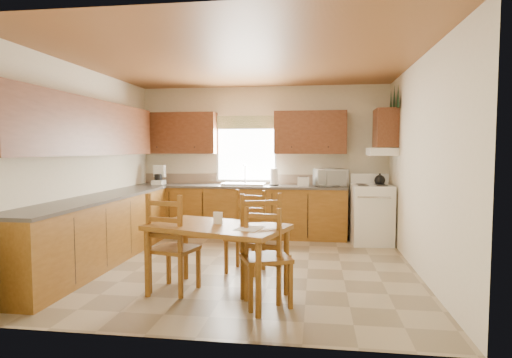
# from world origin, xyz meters

# --- Properties ---
(floor) EXTENTS (4.50, 4.50, 0.00)m
(floor) POSITION_xyz_m (0.00, 0.00, 0.00)
(floor) COLOR gray
(floor) RESTS_ON ground
(ceiling) EXTENTS (4.50, 4.50, 0.00)m
(ceiling) POSITION_xyz_m (0.00, 0.00, 2.70)
(ceiling) COLOR brown
(ceiling) RESTS_ON floor
(wall_left) EXTENTS (4.50, 4.50, 0.00)m
(wall_left) POSITION_xyz_m (-2.25, 0.00, 1.35)
(wall_left) COLOR beige
(wall_left) RESTS_ON floor
(wall_right) EXTENTS (4.50, 4.50, 0.00)m
(wall_right) POSITION_xyz_m (2.25, 0.00, 1.35)
(wall_right) COLOR beige
(wall_right) RESTS_ON floor
(wall_back) EXTENTS (4.50, 4.50, 0.00)m
(wall_back) POSITION_xyz_m (0.00, 2.25, 1.35)
(wall_back) COLOR beige
(wall_back) RESTS_ON floor
(wall_front) EXTENTS (4.50, 4.50, 0.00)m
(wall_front) POSITION_xyz_m (0.00, -2.25, 1.35)
(wall_front) COLOR beige
(wall_front) RESTS_ON floor
(lower_cab_back) EXTENTS (3.75, 0.60, 0.88)m
(lower_cab_back) POSITION_xyz_m (-0.38, 1.95, 0.44)
(lower_cab_back) COLOR brown
(lower_cab_back) RESTS_ON floor
(lower_cab_left) EXTENTS (0.60, 3.60, 0.88)m
(lower_cab_left) POSITION_xyz_m (-1.95, -0.15, 0.44)
(lower_cab_left) COLOR brown
(lower_cab_left) RESTS_ON floor
(counter_back) EXTENTS (3.75, 0.63, 0.04)m
(counter_back) POSITION_xyz_m (-0.38, 1.95, 0.90)
(counter_back) COLOR #4B453F
(counter_back) RESTS_ON lower_cab_back
(counter_left) EXTENTS (0.63, 3.60, 0.04)m
(counter_left) POSITION_xyz_m (-1.95, -0.15, 0.90)
(counter_left) COLOR #4B453F
(counter_left) RESTS_ON lower_cab_left
(backsplash) EXTENTS (3.75, 0.01, 0.18)m
(backsplash) POSITION_xyz_m (-0.38, 2.24, 1.01)
(backsplash) COLOR gray
(backsplash) RESTS_ON counter_back
(upper_cab_back_left) EXTENTS (1.41, 0.33, 0.75)m
(upper_cab_back_left) POSITION_xyz_m (-1.55, 2.08, 1.85)
(upper_cab_back_left) COLOR brown
(upper_cab_back_left) RESTS_ON wall_back
(upper_cab_back_right) EXTENTS (1.25, 0.33, 0.75)m
(upper_cab_back_right) POSITION_xyz_m (0.86, 2.08, 1.85)
(upper_cab_back_right) COLOR brown
(upper_cab_back_right) RESTS_ON wall_back
(upper_cab_left) EXTENTS (0.33, 3.60, 0.75)m
(upper_cab_left) POSITION_xyz_m (-2.08, -0.15, 1.85)
(upper_cab_left) COLOR brown
(upper_cab_left) RESTS_ON wall_left
(upper_cab_stove) EXTENTS (0.33, 0.62, 0.62)m
(upper_cab_stove) POSITION_xyz_m (2.08, 1.65, 1.90)
(upper_cab_stove) COLOR brown
(upper_cab_stove) RESTS_ON wall_right
(range_hood) EXTENTS (0.44, 0.62, 0.12)m
(range_hood) POSITION_xyz_m (2.03, 1.65, 1.52)
(range_hood) COLOR silver
(range_hood) RESTS_ON wall_right
(window_frame) EXTENTS (1.13, 0.02, 1.18)m
(window_frame) POSITION_xyz_m (-0.30, 2.22, 1.55)
(window_frame) COLOR silver
(window_frame) RESTS_ON wall_back
(window_pane) EXTENTS (1.05, 0.01, 1.10)m
(window_pane) POSITION_xyz_m (-0.30, 2.21, 1.55)
(window_pane) COLOR white
(window_pane) RESTS_ON wall_back
(window_valance) EXTENTS (1.19, 0.01, 0.24)m
(window_valance) POSITION_xyz_m (-0.30, 2.19, 2.05)
(window_valance) COLOR #577B38
(window_valance) RESTS_ON wall_back
(sink_basin) EXTENTS (0.75, 0.45, 0.04)m
(sink_basin) POSITION_xyz_m (-0.30, 1.95, 0.94)
(sink_basin) COLOR silver
(sink_basin) RESTS_ON counter_back
(pine_decal_a) EXTENTS (0.22, 0.22, 0.36)m
(pine_decal_a) POSITION_xyz_m (2.21, 1.33, 2.38)
(pine_decal_a) COLOR #14311A
(pine_decal_a) RESTS_ON wall_right
(pine_decal_b) EXTENTS (0.22, 0.22, 0.36)m
(pine_decal_b) POSITION_xyz_m (2.21, 1.65, 2.42)
(pine_decal_b) COLOR #14311A
(pine_decal_b) RESTS_ON wall_right
(pine_decal_c) EXTENTS (0.22, 0.22, 0.36)m
(pine_decal_c) POSITION_xyz_m (2.21, 1.97, 2.38)
(pine_decal_c) COLOR #14311A
(pine_decal_c) RESTS_ON wall_right
(stove) EXTENTS (0.68, 0.70, 0.95)m
(stove) POSITION_xyz_m (1.88, 1.65, 0.48)
(stove) COLOR silver
(stove) RESTS_ON floor
(coffeemaker) EXTENTS (0.26, 0.28, 0.32)m
(coffeemaker) POSITION_xyz_m (-1.88, 1.94, 1.08)
(coffeemaker) COLOR silver
(coffeemaker) RESTS_ON counter_back
(paper_towel) EXTENTS (0.17, 0.17, 0.30)m
(paper_towel) POSITION_xyz_m (0.23, 1.97, 1.07)
(paper_towel) COLOR white
(paper_towel) RESTS_ON counter_back
(toaster) EXTENTS (0.20, 0.13, 0.16)m
(toaster) POSITION_xyz_m (0.76, 1.89, 1.00)
(toaster) COLOR silver
(toaster) RESTS_ON counter_back
(microwave) EXTENTS (0.58, 0.48, 0.30)m
(microwave) POSITION_xyz_m (1.22, 1.95, 1.07)
(microwave) COLOR silver
(microwave) RESTS_ON counter_back
(dining_table) EXTENTS (1.61, 1.21, 0.76)m
(dining_table) POSITION_xyz_m (-0.06, -1.18, 0.38)
(dining_table) COLOR brown
(dining_table) RESTS_ON floor
(chair_near_left) EXTENTS (0.48, 0.47, 0.97)m
(chair_near_left) POSITION_xyz_m (0.48, -1.17, 0.49)
(chair_near_left) COLOR brown
(chair_near_left) RESTS_ON floor
(chair_near_right) EXTENTS (0.54, 0.53, 1.08)m
(chair_near_right) POSITION_xyz_m (-0.56, -1.08, 0.54)
(chair_near_right) COLOR brown
(chair_near_right) RESTS_ON floor
(chair_far_left) EXTENTS (0.59, 0.58, 1.09)m
(chair_far_left) POSITION_xyz_m (0.48, -1.34, 0.55)
(chair_far_left) COLOR brown
(chair_far_left) RESTS_ON floor
(chair_far_right) EXTENTS (0.52, 0.50, 1.02)m
(chair_far_right) POSITION_xyz_m (0.09, -0.25, 0.51)
(chair_far_right) COLOR brown
(chair_far_right) RESTS_ON floor
(table_paper) EXTENTS (0.29, 0.35, 0.00)m
(table_paper) POSITION_xyz_m (0.31, -1.32, 0.76)
(table_paper) COLOR white
(table_paper) RESTS_ON dining_table
(table_card) EXTENTS (0.10, 0.03, 0.13)m
(table_card) POSITION_xyz_m (-0.06, -1.12, 0.83)
(table_card) COLOR white
(table_card) RESTS_ON dining_table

